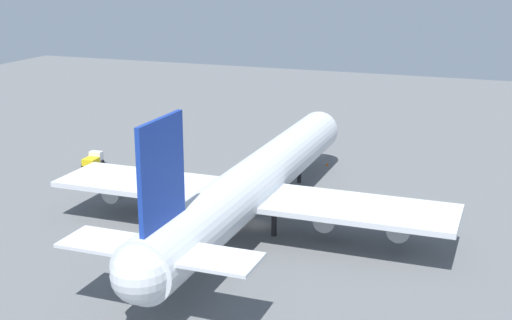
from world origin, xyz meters
The scene contains 4 objects.
ground_plane centered at (0.00, 0.00, 0.00)m, with size 270.71×270.71×0.00m, color slate.
cargo_airplane centered at (-0.20, 0.00, 6.00)m, with size 67.68×53.38×20.06m.
fuel_truck centered at (15.89, 36.10, 1.19)m, with size 3.82×2.83×2.41m.
safety_cone_nose centered at (30.46, -1.75, 0.32)m, with size 0.45×0.45×0.64m, color orange.
Camera 1 is at (-83.12, -31.32, 34.43)m, focal length 49.14 mm.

